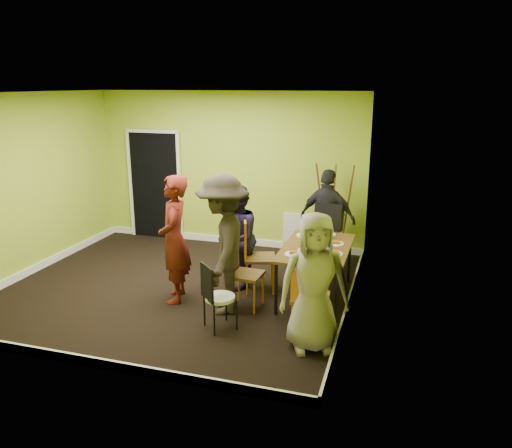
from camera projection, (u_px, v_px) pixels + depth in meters
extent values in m
plane|color=black|center=(179.00, 287.00, 7.40)|extent=(5.00, 5.00, 0.00)
cube|color=#A4BD30|center=(229.00, 170.00, 9.09)|extent=(5.00, 0.04, 2.80)
cube|color=#A4BD30|center=(75.00, 242.00, 4.95)|extent=(5.00, 0.04, 2.80)
cube|color=#A4BD30|center=(28.00, 185.00, 7.72)|extent=(0.04, 4.50, 2.80)
cube|color=#A4BD30|center=(354.00, 208.00, 6.32)|extent=(0.04, 4.50, 2.80)
cube|color=white|center=(170.00, 93.00, 6.64)|extent=(5.00, 4.50, 0.04)
cube|color=black|center=(155.00, 186.00, 9.58)|extent=(1.00, 0.05, 2.04)
cube|color=white|center=(297.00, 229.00, 8.97)|extent=(0.50, 0.04, 0.55)
cylinder|color=black|center=(276.00, 289.00, 6.45)|extent=(0.04, 0.04, 0.71)
cylinder|color=black|center=(336.00, 296.00, 6.23)|extent=(0.04, 0.04, 0.71)
cylinder|color=black|center=(298.00, 255.00, 7.72)|extent=(0.04, 0.04, 0.71)
cylinder|color=black|center=(349.00, 260.00, 7.50)|extent=(0.04, 0.04, 0.71)
cube|color=brown|center=(316.00, 248.00, 6.87)|extent=(0.90, 1.50, 0.04)
cylinder|color=orange|center=(247.00, 269.00, 7.43)|extent=(0.03, 0.03, 0.49)
cylinder|color=orange|center=(247.00, 279.00, 7.07)|extent=(0.03, 0.03, 0.49)
cylinder|color=orange|center=(272.00, 269.00, 7.44)|extent=(0.03, 0.03, 0.49)
cylinder|color=orange|center=(273.00, 279.00, 7.08)|extent=(0.03, 0.03, 0.49)
cube|color=brown|center=(260.00, 258.00, 7.19)|extent=(0.55, 0.55, 0.04)
cube|color=orange|center=(245.00, 238.00, 7.10)|extent=(0.16, 0.41, 0.55)
cylinder|color=orange|center=(239.00, 284.00, 6.92)|extent=(0.03, 0.03, 0.46)
cylinder|color=orange|center=(229.00, 294.00, 6.60)|extent=(0.03, 0.03, 0.46)
cylinder|color=orange|center=(263.00, 288.00, 6.81)|extent=(0.03, 0.03, 0.46)
cylinder|color=orange|center=(254.00, 298.00, 6.49)|extent=(0.03, 0.03, 0.46)
cube|color=brown|center=(246.00, 275.00, 6.64)|extent=(0.43, 0.43, 0.04)
cube|color=orange|center=(232.00, 253.00, 6.63)|extent=(0.05, 0.39, 0.51)
cylinder|color=orange|center=(337.00, 257.00, 7.96)|extent=(0.03, 0.03, 0.48)
cylinder|color=orange|center=(316.00, 254.00, 8.13)|extent=(0.03, 0.03, 0.48)
cylinder|color=orange|center=(329.00, 264.00, 7.66)|extent=(0.03, 0.03, 0.48)
cylinder|color=orange|center=(307.00, 260.00, 7.82)|extent=(0.03, 0.03, 0.48)
cube|color=brown|center=(322.00, 244.00, 7.83)|extent=(0.51, 0.51, 0.04)
cube|color=orange|center=(328.00, 224.00, 7.92)|extent=(0.41, 0.12, 0.54)
cylinder|color=orange|center=(292.00, 321.00, 5.83)|extent=(0.03, 0.03, 0.48)
cylinder|color=orange|center=(323.00, 325.00, 5.75)|extent=(0.03, 0.03, 0.48)
cylinder|color=orange|center=(297.00, 308.00, 6.17)|extent=(0.03, 0.03, 0.48)
cylinder|color=orange|center=(326.00, 311.00, 6.08)|extent=(0.03, 0.03, 0.48)
cube|color=brown|center=(310.00, 298.00, 5.89)|extent=(0.45, 0.45, 0.04)
cube|color=orange|center=(309.00, 281.00, 5.62)|extent=(0.41, 0.05, 0.53)
cylinder|color=black|center=(204.00, 311.00, 6.19)|extent=(0.02, 0.02, 0.39)
cylinder|color=black|center=(214.00, 321.00, 5.94)|extent=(0.02, 0.02, 0.39)
cylinder|color=black|center=(226.00, 306.00, 6.33)|extent=(0.02, 0.02, 0.39)
cylinder|color=black|center=(237.00, 315.00, 6.08)|extent=(0.02, 0.02, 0.39)
cylinder|color=white|center=(220.00, 298.00, 6.08)|extent=(0.37, 0.37, 0.04)
cube|color=black|center=(207.00, 283.00, 5.94)|extent=(0.26, 0.25, 0.44)
cylinder|color=brown|center=(322.00, 209.00, 8.62)|extent=(0.24, 0.38, 1.65)
cylinder|color=brown|center=(347.00, 211.00, 8.50)|extent=(0.24, 0.38, 1.65)
cylinder|color=brown|center=(332.00, 214.00, 8.34)|extent=(0.03, 0.37, 1.61)
cube|color=brown|center=(334.00, 214.00, 8.53)|extent=(0.44, 0.04, 0.04)
cylinder|color=white|center=(305.00, 235.00, 7.37)|extent=(0.25, 0.25, 0.01)
cylinder|color=white|center=(295.00, 254.00, 6.55)|extent=(0.27, 0.27, 0.01)
cylinder|color=white|center=(327.00, 234.00, 7.42)|extent=(0.26, 0.26, 0.01)
cylinder|color=white|center=(307.00, 261.00, 6.32)|extent=(0.22, 0.22, 0.01)
cylinder|color=white|center=(335.00, 244.00, 6.99)|extent=(0.26, 0.26, 0.01)
cylinder|color=white|center=(333.00, 254.00, 6.57)|extent=(0.25, 0.25, 0.01)
cylinder|color=white|center=(314.00, 237.00, 6.90)|extent=(0.07, 0.07, 0.23)
cylinder|color=#184DB4|center=(330.00, 250.00, 6.46)|extent=(0.08, 0.08, 0.18)
cylinder|color=orange|center=(311.00, 240.00, 7.03)|extent=(0.04, 0.04, 0.07)
cylinder|color=black|center=(308.00, 238.00, 7.11)|extent=(0.06, 0.06, 0.10)
cylinder|color=black|center=(330.00, 235.00, 7.23)|extent=(0.07, 0.07, 0.10)
cylinder|color=black|center=(318.00, 257.00, 6.33)|extent=(0.07, 0.07, 0.08)
imported|color=white|center=(308.00, 246.00, 6.73)|extent=(0.13, 0.13, 0.11)
imported|color=white|center=(326.00, 245.00, 6.81)|extent=(0.09, 0.09, 0.09)
imported|color=#55160E|center=(174.00, 239.00, 6.76)|extent=(0.61, 0.74, 1.76)
imported|color=black|center=(237.00, 237.00, 7.24)|extent=(0.75, 0.86, 1.52)
imported|color=black|center=(223.00, 245.00, 6.42)|extent=(0.96, 1.32, 1.84)
imported|color=black|center=(327.00, 219.00, 8.08)|extent=(1.01, 0.60, 1.61)
imported|color=gray|center=(314.00, 283.00, 5.50)|extent=(0.91, 0.75, 1.60)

